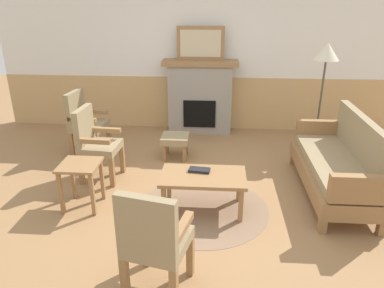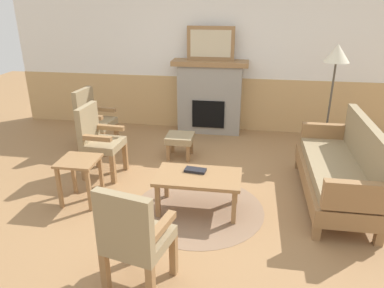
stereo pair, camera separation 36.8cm
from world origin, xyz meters
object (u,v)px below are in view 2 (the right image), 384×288
object	(u,v)px
book_on_table	(195,170)
armchair_front_left	(134,235)
fireplace	(210,96)
armchair_by_window_left	(92,117)
floor_lamp_by_couch	(336,61)
coffee_table	(198,180)
armchair_near_fireplace	(98,138)
framed_picture	(211,43)
footstool	(180,140)
side_table	(79,169)
couch	(340,170)

from	to	relation	value
book_on_table	armchair_front_left	size ratio (longest dim) A/B	0.24
fireplace	armchair_by_window_left	xyz separation A→B (m)	(-1.71, -1.13, -0.11)
armchair_front_left	floor_lamp_by_couch	size ratio (longest dim) A/B	0.58
coffee_table	armchair_front_left	world-z (taller)	armchair_front_left
fireplace	armchair_by_window_left	distance (m)	2.05
armchair_near_fireplace	book_on_table	bearing A→B (deg)	-22.90
framed_picture	coffee_table	distance (m)	2.89
fireplace	armchair_front_left	distance (m)	3.95
fireplace	footstool	distance (m)	1.30
fireplace	floor_lamp_by_couch	size ratio (longest dim) A/B	0.77
fireplace	book_on_table	xyz separation A→B (m)	(0.13, -2.55, -0.20)
book_on_table	armchair_near_fireplace	size ratio (longest dim) A/B	0.24
armchair_near_fireplace	armchair_front_left	world-z (taller)	same
framed_picture	side_table	world-z (taller)	framed_picture
coffee_table	armchair_by_window_left	distance (m)	2.42
armchair_near_fireplace	armchair_front_left	xyz separation A→B (m)	(1.13, -2.00, 0.00)
couch	armchair_by_window_left	distance (m)	3.66
fireplace	armchair_by_window_left	size ratio (longest dim) A/B	1.33
floor_lamp_by_couch	coffee_table	bearing A→B (deg)	-132.38
armchair_by_window_left	armchair_front_left	xyz separation A→B (m)	(1.55, -2.82, 0.00)
armchair_front_left	fireplace	bearing A→B (deg)	87.67
couch	side_table	xyz separation A→B (m)	(-3.02, -0.51, 0.04)
book_on_table	fireplace	bearing A→B (deg)	92.82
couch	floor_lamp_by_couch	distance (m)	1.74
framed_picture	armchair_by_window_left	world-z (taller)	framed_picture
framed_picture	floor_lamp_by_couch	bearing A→B (deg)	-22.41
fireplace	couch	distance (m)	2.82
armchair_by_window_left	side_table	world-z (taller)	armchair_by_window_left
coffee_table	armchair_by_window_left	bearing A→B (deg)	141.30
coffee_table	armchair_front_left	distance (m)	1.36
couch	side_table	bearing A→B (deg)	-170.36
coffee_table	armchair_near_fireplace	distance (m)	1.62
footstool	armchair_near_fireplace	distance (m)	1.25
fireplace	couch	xyz separation A→B (m)	(1.79, -2.16, -0.26)
coffee_table	armchair_by_window_left	size ratio (longest dim) A/B	0.98
couch	book_on_table	xyz separation A→B (m)	(-1.66, -0.38, 0.06)
framed_picture	side_table	xyz separation A→B (m)	(-1.23, -2.67, -1.13)
coffee_table	armchair_front_left	bearing A→B (deg)	-104.27
coffee_table	footstool	xyz separation A→B (m)	(-0.48, 1.43, -0.10)
framed_picture	armchair_by_window_left	distance (m)	2.29
framed_picture	armchair_near_fireplace	bearing A→B (deg)	-123.41
coffee_table	floor_lamp_by_couch	bearing A→B (deg)	47.62
coffee_table	armchair_front_left	size ratio (longest dim) A/B	0.98
couch	armchair_by_window_left	bearing A→B (deg)	163.56
armchair_by_window_left	armchair_front_left	bearing A→B (deg)	-61.17
fireplace	coffee_table	world-z (taller)	fireplace
framed_picture	book_on_table	world-z (taller)	framed_picture
fireplace	couch	bearing A→B (deg)	-50.37
armchair_near_fireplace	footstool	bearing A→B (deg)	37.03
framed_picture	side_table	bearing A→B (deg)	-114.62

